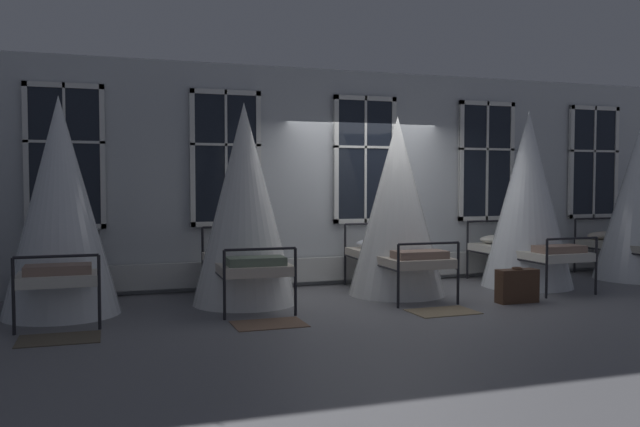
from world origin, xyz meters
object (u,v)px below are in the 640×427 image
object	(u,v)px
suitcase_dark	(517,286)
cot_fifth	(638,206)
cot_first	(60,209)
cot_third	(397,208)
cot_fourth	(528,202)
cot_second	(244,206)

from	to	relation	value
suitcase_dark	cot_fifth	bearing A→B (deg)	20.28
cot_fifth	suitcase_dark	bearing A→B (deg)	110.44
cot_first	cot_third	xyz separation A→B (m)	(4.42, 0.03, -0.05)
cot_first	cot_fourth	size ratio (longest dim) A/B	0.98
cot_fifth	suitcase_dark	world-z (taller)	cot_fifth
cot_fifth	suitcase_dark	size ratio (longest dim) A/B	4.39
cot_third	cot_fourth	bearing A→B (deg)	-88.77
cot_second	cot_fifth	size ratio (longest dim) A/B	1.06
cot_third	cot_first	bearing A→B (deg)	91.42
cot_second	cot_fourth	bearing A→B (deg)	-88.26
cot_third	cot_fourth	size ratio (longest dim) A/B	0.94
cot_fourth	cot_fifth	size ratio (longest dim) A/B	1.08
cot_fifth	suitcase_dark	xyz separation A→B (m)	(-3.12, -1.17, -0.97)
cot_fifth	cot_fourth	bearing A→B (deg)	90.93
cot_fourth	suitcase_dark	distance (m)	1.83
suitcase_dark	cot_third	bearing A→B (deg)	137.00
cot_fourth	suitcase_dark	world-z (taller)	cot_fourth
cot_first	cot_fifth	bearing A→B (deg)	-89.14
cot_second	cot_fifth	world-z (taller)	cot_second
cot_fifth	cot_first	bearing A→B (deg)	90.46
cot_third	cot_fourth	world-z (taller)	cot_fourth
cot_first	cot_second	distance (m)	2.24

